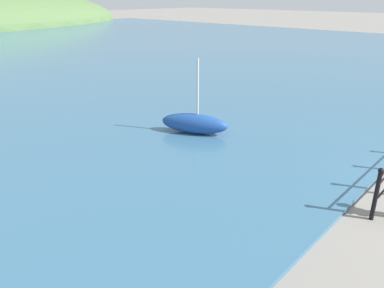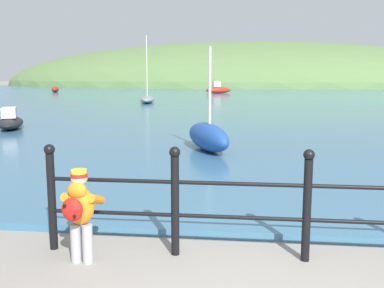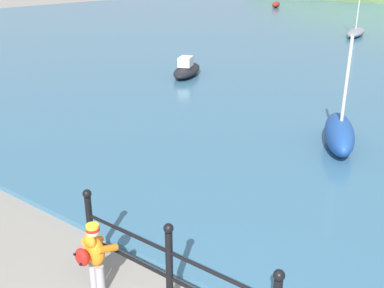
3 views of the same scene
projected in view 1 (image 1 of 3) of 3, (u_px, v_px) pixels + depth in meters
boat_blue_hull at (194, 123)px, 12.52m from camera, size 1.52×2.35×2.51m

